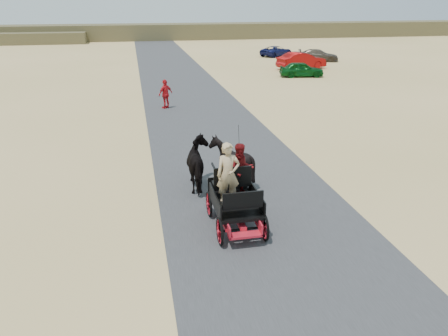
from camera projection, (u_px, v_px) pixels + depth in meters
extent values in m
plane|color=tan|center=(254.00, 204.00, 14.01)|extent=(140.00, 140.00, 0.00)
cube|color=#38383A|center=(254.00, 204.00, 14.01)|extent=(6.00, 140.00, 0.01)
cube|color=brown|center=(153.00, 32.00, 70.19)|extent=(140.00, 6.00, 2.40)
imported|color=black|center=(200.00, 164.00, 14.99)|extent=(0.91, 2.01, 1.70)
imported|color=black|center=(231.00, 162.00, 15.20)|extent=(1.37, 1.54, 1.70)
imported|color=tan|center=(228.00, 174.00, 12.09)|extent=(0.66, 0.43, 1.80)
imported|color=#660C0F|center=(241.00, 170.00, 12.72)|extent=(0.77, 0.60, 1.58)
imported|color=red|center=(166.00, 94.00, 25.99)|extent=(1.06, 0.94, 1.73)
imported|color=#0C4C19|center=(302.00, 69.00, 36.69)|extent=(3.83, 1.99, 1.24)
imported|color=maroon|center=(301.00, 61.00, 40.74)|extent=(4.92, 2.68, 1.54)
imported|color=brown|center=(318.00, 55.00, 45.92)|extent=(4.50, 3.03, 1.21)
imported|color=navy|center=(276.00, 51.00, 49.91)|extent=(4.45, 3.78, 1.13)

